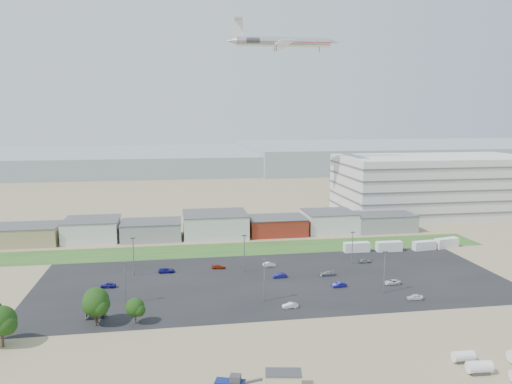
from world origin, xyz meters
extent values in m
plane|color=#91805C|center=(0.00, 0.00, 0.00)|extent=(700.00, 700.00, 0.00)
cube|color=black|center=(5.00, 20.00, 0.01)|extent=(120.00, 50.00, 0.01)
cube|color=#285A21|center=(0.00, 52.00, 0.01)|extent=(160.00, 16.00, 0.02)
cube|color=silver|center=(90.00, 95.00, 12.50)|extent=(80.00, 40.00, 25.00)
imported|color=silver|center=(33.87, 12.43, 0.59)|extent=(4.36, 2.20, 1.18)
imported|color=navy|center=(19.94, 12.59, 0.62)|extent=(3.86, 1.71, 1.23)
imported|color=silver|center=(34.47, 1.58, 0.64)|extent=(3.78, 1.56, 1.28)
imported|color=navy|center=(-36.53, 21.46, 0.64)|extent=(3.89, 1.84, 1.29)
imported|color=maroon|center=(-8.24, 32.50, 0.55)|extent=(3.96, 2.03, 1.10)
imported|color=navy|center=(6.96, 22.03, 0.61)|extent=(3.77, 1.46, 1.22)
imported|color=#A5A5AA|center=(34.03, 31.22, 0.62)|extent=(3.67, 1.57, 1.24)
imported|color=navy|center=(-22.46, 31.29, 0.62)|extent=(4.47, 2.13, 1.23)
imported|color=#595B5E|center=(-36.71, 2.64, 0.63)|extent=(4.55, 2.30, 1.27)
imported|color=silver|center=(6.13, 32.26, 0.61)|extent=(3.75, 1.51, 1.21)
imported|color=#A5A5AA|center=(19.70, 21.77, 0.58)|extent=(4.02, 1.65, 1.17)
imported|color=silver|center=(4.90, 1.44, 0.58)|extent=(3.59, 1.46, 1.16)
camera|label=1|loc=(-19.58, -101.08, 42.22)|focal=35.00mm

